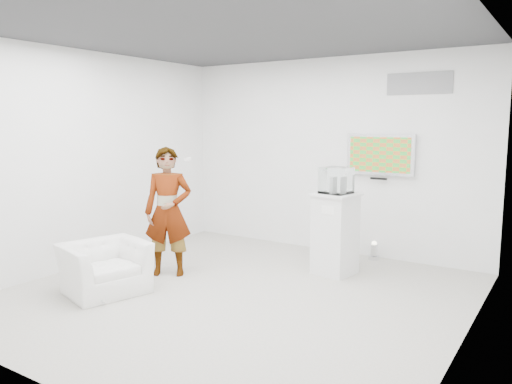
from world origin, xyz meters
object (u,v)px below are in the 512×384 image
(person, at_px, (168,212))
(pedestal, at_px, (335,234))
(floor_uplight, at_px, (374,251))
(armchair, at_px, (105,268))
(tv, at_px, (380,155))

(person, distance_m, pedestal, 2.23)
(pedestal, relative_size, floor_uplight, 4.17)
(armchair, distance_m, floor_uplight, 3.84)
(pedestal, bearing_deg, floor_uplight, 77.87)
(armchair, bearing_deg, floor_uplight, -18.56)
(person, relative_size, armchair, 1.84)
(person, distance_m, armchair, 1.11)
(floor_uplight, bearing_deg, tv, 82.60)
(tv, height_order, armchair, tv)
(armchair, distance_m, pedestal, 2.96)
(tv, height_order, floor_uplight, tv)
(pedestal, distance_m, floor_uplight, 1.07)
(tv, relative_size, person, 0.59)
(person, bearing_deg, pedestal, 1.37)
(tv, xyz_separation_m, floor_uplight, (-0.01, -0.10, -1.42))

